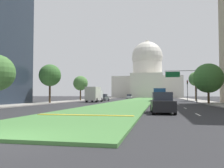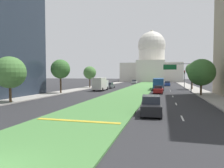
{
  "view_description": "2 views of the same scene",
  "coord_description": "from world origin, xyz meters",
  "px_view_note": "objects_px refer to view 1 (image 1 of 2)",
  "views": [
    {
      "loc": [
        5.23,
        -7.19,
        1.67
      ],
      "look_at": [
        -2.75,
        33.63,
        3.49
      ],
      "focal_mm": 37.66,
      "sensor_mm": 36.0,
      "label": 1
    },
    {
      "loc": [
        6.74,
        -5.96,
        3.94
      ],
      "look_at": [
        -1.29,
        25.77,
        2.42
      ],
      "focal_mm": 32.54,
      "sensor_mm": 36.0,
      "label": 2
    }
  ],
  "objects_px": {
    "sedan_very_far": "(129,97)",
    "box_truck_delivery": "(94,94)",
    "street_tree_right_far": "(196,79)",
    "street_tree_right_mid": "(208,78)",
    "overhead_guide_sign": "(184,79)",
    "capitol_building": "(147,75)",
    "traffic_light_far_right": "(187,88)",
    "city_bus": "(159,94)",
    "street_tree_left_mid": "(50,75)",
    "sedan_lead_stopped": "(162,103)",
    "sedan_far_horizon": "(168,97)",
    "street_tree_left_far": "(81,83)",
    "sedan_distant": "(104,98)",
    "sedan_midblock": "(161,99)"
  },
  "relations": [
    {
      "from": "sedan_very_far",
      "to": "box_truck_delivery",
      "type": "relative_size",
      "value": 0.74
    },
    {
      "from": "street_tree_right_far",
      "to": "street_tree_right_mid",
      "type": "bearing_deg",
      "value": -91.87
    },
    {
      "from": "overhead_guide_sign",
      "to": "capitol_building",
      "type": "bearing_deg",
      "value": 98.05
    },
    {
      "from": "traffic_light_far_right",
      "to": "city_bus",
      "type": "distance_m",
      "value": 8.39
    },
    {
      "from": "street_tree_right_far",
      "to": "street_tree_left_mid",
      "type": "bearing_deg",
      "value": -145.92
    },
    {
      "from": "street_tree_left_mid",
      "to": "street_tree_right_mid",
      "type": "xyz_separation_m",
      "value": [
        27.32,
        2.29,
        -0.71
      ]
    },
    {
      "from": "sedan_lead_stopped",
      "to": "city_bus",
      "type": "distance_m",
      "value": 34.34
    },
    {
      "from": "sedan_lead_stopped",
      "to": "overhead_guide_sign",
      "type": "bearing_deg",
      "value": 79.84
    },
    {
      "from": "box_truck_delivery",
      "to": "city_bus",
      "type": "bearing_deg",
      "value": 27.39
    },
    {
      "from": "sedan_far_horizon",
      "to": "box_truck_delivery",
      "type": "bearing_deg",
      "value": -122.42
    },
    {
      "from": "capitol_building",
      "to": "street_tree_left_mid",
      "type": "distance_m",
      "value": 82.96
    },
    {
      "from": "street_tree_left_far",
      "to": "sedan_distant",
      "type": "height_order",
      "value": "street_tree_left_far"
    },
    {
      "from": "traffic_light_far_right",
      "to": "city_bus",
      "type": "height_order",
      "value": "traffic_light_far_right"
    },
    {
      "from": "capitol_building",
      "to": "traffic_light_far_right",
      "type": "height_order",
      "value": "capitol_building"
    },
    {
      "from": "street_tree_left_far",
      "to": "street_tree_right_far",
      "type": "height_order",
      "value": "street_tree_right_far"
    },
    {
      "from": "capitol_building",
      "to": "street_tree_right_far",
      "type": "distance_m",
      "value": 64.56
    },
    {
      "from": "sedan_far_horizon",
      "to": "sedan_lead_stopped",
      "type": "bearing_deg",
      "value": -92.76
    },
    {
      "from": "street_tree_left_mid",
      "to": "sedan_very_far",
      "type": "xyz_separation_m",
      "value": [
        8.46,
        49.22,
        -4.28
      ]
    },
    {
      "from": "street_tree_right_mid",
      "to": "box_truck_delivery",
      "type": "xyz_separation_m",
      "value": [
        -21.71,
        7.14,
        -2.68
      ]
    },
    {
      "from": "street_tree_right_mid",
      "to": "city_bus",
      "type": "bearing_deg",
      "value": 119.02
    },
    {
      "from": "sedan_distant",
      "to": "sedan_very_far",
      "type": "height_order",
      "value": "sedan_distant"
    },
    {
      "from": "overhead_guide_sign",
      "to": "sedan_distant",
      "type": "distance_m",
      "value": 21.34
    },
    {
      "from": "overhead_guide_sign",
      "to": "sedan_very_far",
      "type": "distance_m",
      "value": 43.71
    },
    {
      "from": "sedan_lead_stopped",
      "to": "sedan_far_horizon",
      "type": "bearing_deg",
      "value": 87.24
    },
    {
      "from": "overhead_guide_sign",
      "to": "sedan_very_far",
      "type": "xyz_separation_m",
      "value": [
        -15.66,
        40.62,
        -3.88
      ]
    },
    {
      "from": "street_tree_right_mid",
      "to": "sedan_far_horizon",
      "type": "distance_m",
      "value": 33.48
    },
    {
      "from": "street_tree_left_far",
      "to": "sedan_very_far",
      "type": "bearing_deg",
      "value": 73.89
    },
    {
      "from": "box_truck_delivery",
      "to": "street_tree_right_mid",
      "type": "bearing_deg",
      "value": -18.22
    },
    {
      "from": "capitol_building",
      "to": "sedan_distant",
      "type": "height_order",
      "value": "capitol_building"
    },
    {
      "from": "capitol_building",
      "to": "street_tree_left_far",
      "type": "xyz_separation_m",
      "value": [
        -14.26,
        -63.21,
        -6.77
      ]
    },
    {
      "from": "city_bus",
      "to": "sedan_lead_stopped",
      "type": "bearing_deg",
      "value": -90.01
    },
    {
      "from": "street_tree_right_far",
      "to": "sedan_very_far",
      "type": "xyz_separation_m",
      "value": [
        -19.41,
        30.38,
        -4.43
      ]
    },
    {
      "from": "traffic_light_far_right",
      "to": "sedan_lead_stopped",
      "type": "relative_size",
      "value": 1.08
    },
    {
      "from": "street_tree_left_far",
      "to": "city_bus",
      "type": "height_order",
      "value": "street_tree_left_far"
    },
    {
      "from": "capitol_building",
      "to": "city_bus",
      "type": "xyz_separation_m",
      "value": [
        5.6,
        -64.99,
        -9.5
      ]
    },
    {
      "from": "sedan_midblock",
      "to": "sedan_very_far",
      "type": "bearing_deg",
      "value": 104.34
    },
    {
      "from": "street_tree_left_mid",
      "to": "sedan_far_horizon",
      "type": "relative_size",
      "value": 1.55
    },
    {
      "from": "street_tree_left_mid",
      "to": "sedan_lead_stopped",
      "type": "relative_size",
      "value": 1.47
    },
    {
      "from": "traffic_light_far_right",
      "to": "street_tree_left_far",
      "type": "relative_size",
      "value": 0.81
    },
    {
      "from": "capitol_building",
      "to": "traffic_light_far_right",
      "type": "bearing_deg",
      "value": -78.37
    },
    {
      "from": "street_tree_right_far",
      "to": "sedan_distant",
      "type": "relative_size",
      "value": 1.48
    },
    {
      "from": "street_tree_right_far",
      "to": "sedan_distant",
      "type": "xyz_separation_m",
      "value": [
        -22.27,
        -0.37,
        -4.41
      ]
    },
    {
      "from": "street_tree_left_far",
      "to": "city_bus",
      "type": "xyz_separation_m",
      "value": [
        19.86,
        -1.79,
        -2.73
      ]
    },
    {
      "from": "capitol_building",
      "to": "overhead_guide_sign",
      "type": "distance_m",
      "value": 73.99
    },
    {
      "from": "traffic_light_far_right",
      "to": "sedan_far_horizon",
      "type": "height_order",
      "value": "traffic_light_far_right"
    },
    {
      "from": "sedan_midblock",
      "to": "sedan_distant",
      "type": "relative_size",
      "value": 0.96
    },
    {
      "from": "sedan_lead_stopped",
      "to": "sedan_far_horizon",
      "type": "distance_m",
      "value": 52.96
    },
    {
      "from": "street_tree_left_far",
      "to": "street_tree_right_far",
      "type": "xyz_separation_m",
      "value": [
        28.32,
        0.48,
        0.72
      ]
    },
    {
      "from": "street_tree_right_far",
      "to": "city_bus",
      "type": "distance_m",
      "value": 9.42
    },
    {
      "from": "capitol_building",
      "to": "sedan_distant",
      "type": "distance_m",
      "value": 64.48
    }
  ]
}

